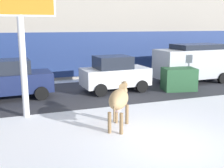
# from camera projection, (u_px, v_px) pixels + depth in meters

# --- Properties ---
(ground_plane) EXTENTS (120.00, 120.00, 0.00)m
(ground_plane) POSITION_uv_depth(u_px,v_px,m) (170.00, 144.00, 8.16)
(ground_plane) COLOR white
(road_strip) EXTENTS (60.00, 5.60, 0.01)m
(road_strip) POSITION_uv_depth(u_px,v_px,m) (100.00, 91.00, 14.61)
(road_strip) COLOR #333338
(road_strip) RESTS_ON ground
(cow_tan) EXTENTS (1.39, 1.81, 1.54)m
(cow_tan) POSITION_uv_depth(u_px,v_px,m) (119.00, 99.00, 9.31)
(cow_tan) COLOR tan
(cow_tan) RESTS_ON ground
(billboard) EXTENTS (2.52, 0.28, 5.56)m
(billboard) POSITION_uv_depth(u_px,v_px,m) (19.00, 0.00, 9.72)
(billboard) COLOR silver
(billboard) RESTS_ON ground
(car_navy_hatchback) EXTENTS (3.58, 2.05, 1.86)m
(car_navy_hatchback) POSITION_uv_depth(u_px,v_px,m) (13.00, 79.00, 13.11)
(car_navy_hatchback) COLOR #19234C
(car_navy_hatchback) RESTS_ON ground
(car_white_hatchback) EXTENTS (3.58, 2.05, 1.86)m
(car_white_hatchback) POSITION_uv_depth(u_px,v_px,m) (115.00, 74.00, 14.59)
(car_white_hatchback) COLOR white
(car_white_hatchback) RESTS_ON ground
(car_silver_van) EXTENTS (4.68, 2.29, 2.32)m
(car_silver_van) POSITION_uv_depth(u_px,v_px,m) (193.00, 62.00, 16.75)
(car_silver_van) COLOR #B7BABF
(car_silver_van) RESTS_ON ground
(pedestrian_by_cars) EXTENTS (0.36, 0.24, 1.73)m
(pedestrian_by_cars) POSITION_uv_depth(u_px,v_px,m) (186.00, 63.00, 19.21)
(pedestrian_by_cars) COLOR #282833
(pedestrian_by_cars) RESTS_ON ground
(dumpster) EXTENTS (1.88, 1.41, 1.20)m
(dumpster) POSITION_uv_depth(u_px,v_px,m) (179.00, 79.00, 14.82)
(dumpster) COLOR #285633
(dumpster) RESTS_ON ground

